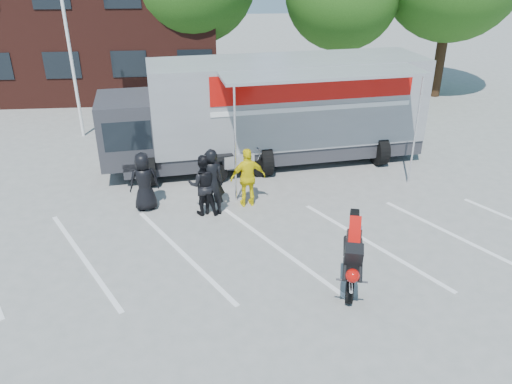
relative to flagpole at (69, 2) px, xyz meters
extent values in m
plane|color=gray|center=(6.24, -10.00, -5.05)|extent=(100.00, 100.00, 0.00)
cube|color=white|center=(6.24, -9.00, -5.05)|extent=(18.09, 13.33, 0.01)
cube|color=#451C16|center=(-3.76, 8.00, -1.55)|extent=(18.00, 8.00, 7.00)
cylinder|color=white|center=(-0.26, 0.00, -1.05)|extent=(0.12, 0.12, 8.00)
cylinder|color=#382314|center=(4.24, 6.00, -3.43)|extent=(0.50, 0.50, 3.24)
cylinder|color=#382314|center=(11.24, 5.00, -3.61)|extent=(0.50, 0.50, 2.88)
cylinder|color=#382314|center=(16.24, 4.50, -3.34)|extent=(0.50, 0.50, 3.42)
imported|color=black|center=(2.93, -6.55, -4.20)|extent=(0.94, 0.73, 1.71)
imported|color=black|center=(4.84, -6.99, -4.08)|extent=(0.72, 0.48, 1.96)
imported|color=black|center=(4.61, -6.96, -4.17)|extent=(0.90, 0.72, 1.78)
imported|color=yellow|center=(5.87, -6.58, -4.18)|extent=(1.09, 0.60, 1.76)
camera|label=1|loc=(4.91, -19.54, 1.76)|focal=35.00mm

